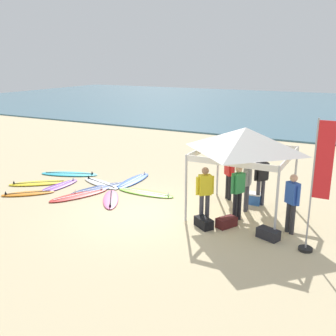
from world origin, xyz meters
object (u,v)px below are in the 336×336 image
object	(u,v)px
surfboard_blue	(134,180)
person_blue	(292,200)
surfboard_cyan	(70,174)
person_green	(238,189)
banner_flag	(316,193)
surfboard_pink	(111,199)
gear_bag_by_pole	(226,222)
canopy_tent	(245,139)
person_grey	(247,181)
surfboard_navy	(98,188)
cooler_box	(253,198)
surfboard_lime	(146,193)
gear_bag_on_sand	(268,234)
person_yellow	(205,191)
person_red	(229,172)
surfboard_orange	(28,193)
surfboard_purple	(59,186)
person_black	(261,177)
surfboard_red	(79,195)
surfboard_white	(101,183)
gear_bag_near_tent	(204,223)
surfboard_yellow	(39,183)

from	to	relation	value
surfboard_blue	person_blue	distance (m)	6.84
surfboard_blue	surfboard_cyan	bearing A→B (deg)	-170.62
person_green	banner_flag	xyz separation A→B (m)	(2.29, -1.08, 0.59)
surfboard_pink	gear_bag_by_pole	size ratio (longest dim) A/B	3.15
surfboard_pink	person_green	world-z (taller)	person_green
canopy_tent	person_grey	size ratio (longest dim) A/B	1.62
surfboard_navy	cooler_box	world-z (taller)	cooler_box
surfboard_lime	gear_bag_on_sand	distance (m)	5.11
person_green	person_yellow	bearing A→B (deg)	-141.98
person_blue	person_red	distance (m)	3.03
surfboard_blue	person_grey	size ratio (longest dim) A/B	1.29
surfboard_cyan	gear_bag_by_pole	bearing A→B (deg)	-14.59
surfboard_orange	person_blue	size ratio (longest dim) A/B	0.99
surfboard_cyan	gear_bag_on_sand	distance (m)	9.19
surfboard_purple	person_black	size ratio (longest dim) A/B	1.17
surfboard_orange	gear_bag_on_sand	size ratio (longest dim) A/B	2.82
surfboard_red	surfboard_white	world-z (taller)	same
surfboard_pink	gear_bag_by_pole	world-z (taller)	gear_bag_by_pole
person_black	person_green	bearing A→B (deg)	-101.05
surfboard_navy	gear_bag_near_tent	xyz separation A→B (m)	(4.83, -1.33, 0.10)
person_green	cooler_box	size ratio (longest dim) A/B	3.42
surfboard_navy	cooler_box	xyz separation A→B (m)	(5.58, 1.21, 0.16)
banner_flag	person_red	bearing A→B (deg)	138.99
surfboard_orange	gear_bag_near_tent	bearing A→B (deg)	2.41
surfboard_white	surfboard_blue	bearing A→B (deg)	44.43
surfboard_yellow	person_green	bearing A→B (deg)	1.15
surfboard_navy	person_red	world-z (taller)	person_red
surfboard_red	person_green	distance (m)	5.74
surfboard_lime	surfboard_blue	bearing A→B (deg)	138.59
surfboard_yellow	surfboard_navy	world-z (taller)	same
person_black	surfboard_lime	bearing A→B (deg)	-169.34
surfboard_navy	person_grey	xyz separation A→B (m)	(5.53, 0.52, 0.95)
surfboard_white	surfboard_yellow	world-z (taller)	same
surfboard_lime	person_yellow	xyz separation A→B (m)	(2.86, -1.43, 0.95)
surfboard_white	surfboard_orange	size ratio (longest dim) A/B	1.24
surfboard_blue	surfboard_yellow	bearing A→B (deg)	-147.09
gear_bag_near_tent	surfboard_orange	bearing A→B (deg)	-177.59
surfboard_pink	surfboard_orange	distance (m)	3.15
surfboard_red	person_green	world-z (taller)	person_green
surfboard_navy	surfboard_white	bearing A→B (deg)	116.61
surfboard_blue	person_black	bearing A→B (deg)	-3.39
surfboard_red	surfboard_purple	xyz separation A→B (m)	(-1.36, 0.44, 0.00)
surfboard_cyan	surfboard_red	size ratio (longest dim) A/B	1.10
person_blue	banner_flag	xyz separation A→B (m)	(0.69, -0.89, 0.59)
person_yellow	cooler_box	size ratio (longest dim) A/B	3.42
surfboard_red	person_black	bearing A→B (deg)	19.25
canopy_tent	gear_bag_near_tent	distance (m)	2.79
cooler_box	person_blue	bearing A→B (deg)	-49.24
person_red	banner_flag	xyz separation A→B (m)	(3.12, -2.71, 0.59)
banner_flag	cooler_box	size ratio (longest dim) A/B	6.80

